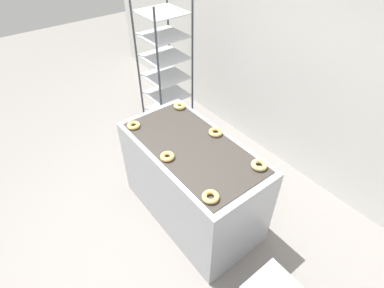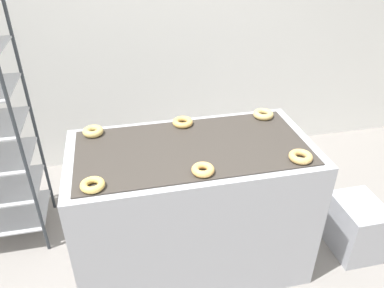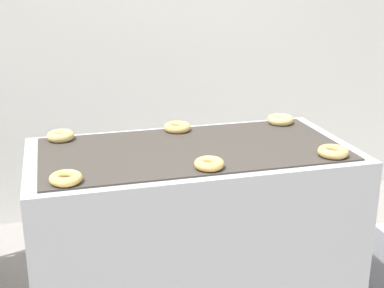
{
  "view_description": "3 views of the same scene",
  "coord_description": "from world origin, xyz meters",
  "px_view_note": "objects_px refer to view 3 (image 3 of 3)",
  "views": [
    {
      "loc": [
        1.64,
        -0.64,
        2.74
      ],
      "look_at": [
        0.0,
        0.64,
        0.99
      ],
      "focal_mm": 28.0,
      "sensor_mm": 36.0,
      "label": 1
    },
    {
      "loc": [
        -0.41,
        -1.23,
        2.15
      ],
      "look_at": [
        0.0,
        0.64,
        0.99
      ],
      "focal_mm": 35.0,
      "sensor_mm": 36.0,
      "label": 2
    },
    {
      "loc": [
        -0.61,
        -1.61,
        1.75
      ],
      "look_at": [
        0.0,
        0.64,
        0.99
      ],
      "focal_mm": 50.0,
      "sensor_mm": 36.0,
      "label": 3
    }
  ],
  "objects_px": {
    "fryer_machine": "(192,242)",
    "donut_near_right": "(333,152)",
    "donut_far_left": "(61,136)",
    "donut_far_center": "(178,127)",
    "donut_near_left": "(66,178)",
    "donut_far_right": "(280,120)",
    "donut_near_center": "(210,164)"
  },
  "relations": [
    {
      "from": "fryer_machine",
      "to": "donut_near_right",
      "type": "height_order",
      "value": "donut_near_right"
    },
    {
      "from": "donut_far_left",
      "to": "donut_far_center",
      "type": "xyz_separation_m",
      "value": [
        0.58,
        0.0,
        -0.0
      ]
    },
    {
      "from": "fryer_machine",
      "to": "donut_near_right",
      "type": "distance_m",
      "value": 0.81
    },
    {
      "from": "donut_far_center",
      "to": "fryer_machine",
      "type": "bearing_deg",
      "value": -90.66
    },
    {
      "from": "donut_near_left",
      "to": "donut_far_right",
      "type": "xyz_separation_m",
      "value": [
        1.14,
        0.55,
        0.0
      ]
    },
    {
      "from": "donut_far_center",
      "to": "donut_far_right",
      "type": "relative_size",
      "value": 0.97
    },
    {
      "from": "donut_far_left",
      "to": "donut_far_center",
      "type": "distance_m",
      "value": 0.58
    },
    {
      "from": "fryer_machine",
      "to": "donut_far_center",
      "type": "height_order",
      "value": "donut_far_center"
    },
    {
      "from": "fryer_machine",
      "to": "donut_far_right",
      "type": "distance_m",
      "value": 0.81
    },
    {
      "from": "donut_near_left",
      "to": "donut_far_right",
      "type": "height_order",
      "value": "donut_far_right"
    },
    {
      "from": "donut_near_center",
      "to": "donut_far_center",
      "type": "xyz_separation_m",
      "value": [
        0.0,
        0.56,
        -0.0
      ]
    },
    {
      "from": "donut_near_right",
      "to": "donut_far_left",
      "type": "bearing_deg",
      "value": 154.41
    },
    {
      "from": "donut_near_right",
      "to": "donut_near_center",
      "type": "bearing_deg",
      "value": -179.57
    },
    {
      "from": "donut_near_center",
      "to": "fryer_machine",
      "type": "bearing_deg",
      "value": 90.64
    },
    {
      "from": "fryer_machine",
      "to": "donut_near_center",
      "type": "bearing_deg",
      "value": -89.36
    },
    {
      "from": "donut_near_center",
      "to": "donut_near_right",
      "type": "distance_m",
      "value": 0.57
    },
    {
      "from": "fryer_machine",
      "to": "donut_near_left",
      "type": "relative_size",
      "value": 11.78
    },
    {
      "from": "donut_near_right",
      "to": "donut_far_center",
      "type": "bearing_deg",
      "value": 135.71
    },
    {
      "from": "fryer_machine",
      "to": "donut_near_center",
      "type": "relative_size",
      "value": 11.93
    },
    {
      "from": "donut_near_left",
      "to": "donut_near_center",
      "type": "bearing_deg",
      "value": 0.62
    },
    {
      "from": "donut_far_right",
      "to": "donut_near_right",
      "type": "bearing_deg",
      "value": -89.14
    },
    {
      "from": "donut_near_right",
      "to": "donut_far_right",
      "type": "height_order",
      "value": "donut_far_right"
    },
    {
      "from": "donut_near_left",
      "to": "donut_far_center",
      "type": "distance_m",
      "value": 0.81
    },
    {
      "from": "donut_near_center",
      "to": "donut_far_left",
      "type": "distance_m",
      "value": 0.8
    },
    {
      "from": "donut_near_left",
      "to": "donut_near_right",
      "type": "relative_size",
      "value": 0.94
    },
    {
      "from": "donut_near_left",
      "to": "donut_far_left",
      "type": "xyz_separation_m",
      "value": [
        -0.0,
        0.56,
        0.0
      ]
    },
    {
      "from": "donut_near_left",
      "to": "donut_far_left",
      "type": "bearing_deg",
      "value": 90.02
    },
    {
      "from": "donut_near_left",
      "to": "donut_far_right",
      "type": "distance_m",
      "value": 1.27
    },
    {
      "from": "donut_near_right",
      "to": "donut_far_left",
      "type": "xyz_separation_m",
      "value": [
        -1.15,
        0.55,
        0.0
      ]
    },
    {
      "from": "donut_near_left",
      "to": "donut_near_center",
      "type": "distance_m",
      "value": 0.58
    },
    {
      "from": "donut_near_right",
      "to": "donut_far_left",
      "type": "relative_size",
      "value": 1.04
    },
    {
      "from": "donut_near_right",
      "to": "fryer_machine",
      "type": "bearing_deg",
      "value": 154.92
    }
  ]
}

